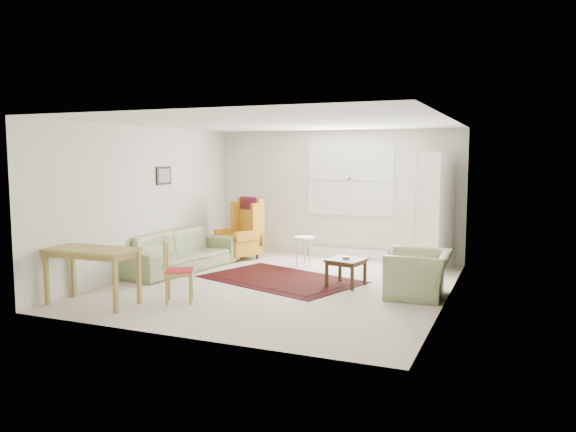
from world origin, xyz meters
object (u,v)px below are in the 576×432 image
at_px(coffee_table, 346,272).
at_px(desk_chair, 179,270).
at_px(wingback_chair, 239,228).
at_px(stool, 304,250).
at_px(armchair, 419,269).
at_px(cabinet, 436,211).
at_px(desk, 93,276).
at_px(sofa, 179,243).

bearing_deg(coffee_table, desk_chair, -135.06).
height_order(wingback_chair, stool, wingback_chair).
relative_size(armchair, cabinet, 0.48).
xyz_separation_m(desk, desk_chair, (1.01, 0.54, 0.06)).
bearing_deg(desk_chair, cabinet, -66.53).
relative_size(sofa, cabinet, 1.13).
distance_m(cabinet, desk, 5.81).
relative_size(armchair, desk_chair, 1.13).
bearing_deg(desk_chair, armchair, -90.43).
height_order(desk, desk_chair, desk_chair).
relative_size(cabinet, desk, 1.71).
height_order(stool, desk_chair, desk_chair).
bearing_deg(armchair, desk_chair, -64.82).
xyz_separation_m(stool, cabinet, (2.28, 0.56, 0.77)).
relative_size(sofa, wingback_chair, 1.95).
xyz_separation_m(armchair, desk, (-3.98, -2.14, -0.00)).
height_order(armchair, stool, armchair).
relative_size(armchair, coffee_table, 1.91).
bearing_deg(wingback_chair, coffee_table, -4.63).
height_order(coffee_table, cabinet, cabinet).
height_order(armchair, desk, armchair).
bearing_deg(armchair, stool, -126.63).
relative_size(stool, desk_chair, 0.59).
bearing_deg(cabinet, wingback_chair, -160.39).
bearing_deg(coffee_table, armchair, -11.05).
height_order(cabinet, desk, cabinet).
distance_m(armchair, cabinet, 2.22).
xyz_separation_m(armchair, stool, (-2.36, 1.56, -0.13)).
bearing_deg(armchair, coffee_table, -104.15).
bearing_deg(coffee_table, sofa, 179.23).
relative_size(armchair, wingback_chair, 0.83).
relative_size(desk, desk_chair, 1.37).
bearing_deg(sofa, stool, -46.03).
relative_size(cabinet, desk_chair, 2.34).
height_order(wingback_chair, desk, wingback_chair).
distance_m(armchair, desk, 4.52).
distance_m(sofa, desk, 2.41).
bearing_deg(desk, desk_chair, 28.00).
relative_size(coffee_table, desk_chair, 0.59).
relative_size(wingback_chair, stool, 2.29).
xyz_separation_m(sofa, stool, (1.84, 1.30, -0.21)).
bearing_deg(armchair, desk, -64.89).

